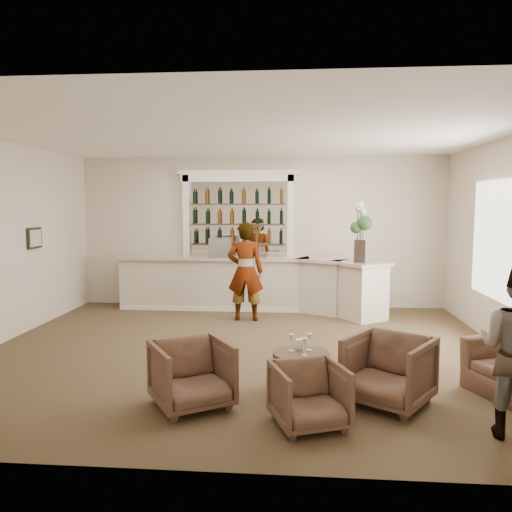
% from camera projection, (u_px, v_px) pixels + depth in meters
% --- Properties ---
extents(ground, '(8.00, 8.00, 0.00)m').
position_uv_depth(ground, '(245.00, 351.00, 7.72)').
color(ground, brown).
rests_on(ground, ground).
extents(room_shell, '(8.04, 7.02, 3.32)m').
position_uv_depth(room_shell, '(259.00, 200.00, 8.16)').
color(room_shell, beige).
rests_on(room_shell, ground).
extents(bar_counter, '(5.72, 1.80, 1.14)m').
position_uv_depth(bar_counter, '(252.00, 284.00, 10.64)').
color(bar_counter, silver).
rests_on(bar_counter, ground).
extents(back_bar_alcove, '(2.64, 0.25, 3.00)m').
position_uv_depth(back_bar_alcove, '(238.00, 215.00, 10.92)').
color(back_bar_alcove, white).
rests_on(back_bar_alcove, ground).
extents(cocktail_table, '(0.68, 0.68, 0.50)m').
position_uv_depth(cocktail_table, '(301.00, 372.00, 6.00)').
color(cocktail_table, '#43301D').
rests_on(cocktail_table, ground).
extents(sommelier, '(0.71, 0.48, 1.93)m').
position_uv_depth(sommelier, '(245.00, 271.00, 9.69)').
color(sommelier, gray).
rests_on(sommelier, ground).
extents(armchair_left, '(1.12, 1.12, 0.75)m').
position_uv_depth(armchair_left, '(192.00, 374.00, 5.56)').
color(armchair_left, brown).
rests_on(armchair_left, ground).
extents(armchair_center, '(0.90, 0.91, 0.65)m').
position_uv_depth(armchair_center, '(309.00, 395.00, 5.08)').
color(armchair_center, brown).
rests_on(armchair_center, ground).
extents(armchair_right, '(1.19, 1.19, 0.79)m').
position_uv_depth(armchair_right, '(388.00, 371.00, 5.63)').
color(armchair_right, brown).
rests_on(armchair_right, ground).
extents(espresso_machine, '(0.50, 0.43, 0.41)m').
position_uv_depth(espresso_machine, '(221.00, 248.00, 10.54)').
color(espresso_machine, silver).
rests_on(espresso_machine, bar_counter).
extents(flower_vase, '(0.30, 0.30, 1.15)m').
position_uv_depth(flower_vase, '(360.00, 229.00, 9.61)').
color(flower_vase, black).
rests_on(flower_vase, bar_counter).
extents(wine_glass_bar_left, '(0.07, 0.07, 0.21)m').
position_uv_depth(wine_glass_bar_left, '(257.00, 253.00, 10.53)').
color(wine_glass_bar_left, white).
rests_on(wine_glass_bar_left, bar_counter).
extents(wine_glass_bar_right, '(0.07, 0.07, 0.21)m').
position_uv_depth(wine_glass_bar_right, '(238.00, 252.00, 10.64)').
color(wine_glass_bar_right, white).
rests_on(wine_glass_bar_right, bar_counter).
extents(wine_glass_tbl_a, '(0.07, 0.07, 0.21)m').
position_uv_depth(wine_glass_tbl_a, '(291.00, 343.00, 6.00)').
color(wine_glass_tbl_a, white).
rests_on(wine_glass_tbl_a, cocktail_table).
extents(wine_glass_tbl_b, '(0.07, 0.07, 0.21)m').
position_uv_depth(wine_glass_tbl_b, '(309.00, 342.00, 6.03)').
color(wine_glass_tbl_b, white).
rests_on(wine_glass_tbl_b, cocktail_table).
extents(wine_glass_tbl_c, '(0.07, 0.07, 0.21)m').
position_uv_depth(wine_glass_tbl_c, '(305.00, 347.00, 5.83)').
color(wine_glass_tbl_c, white).
rests_on(wine_glass_tbl_c, cocktail_table).
extents(napkin_holder, '(0.08, 0.08, 0.12)m').
position_uv_depth(napkin_holder, '(299.00, 344.00, 6.11)').
color(napkin_holder, white).
rests_on(napkin_holder, cocktail_table).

